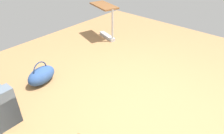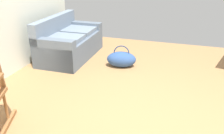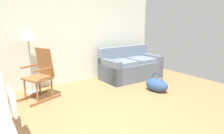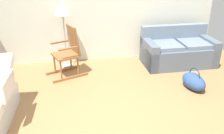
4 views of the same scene
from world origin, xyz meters
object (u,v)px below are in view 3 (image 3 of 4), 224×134
at_px(couch, 130,67).
at_px(duffel_bag, 157,85).
at_px(floor_lamp, 28,38).
at_px(rocking_chair, 41,75).

xyz_separation_m(couch, duffel_bag, (-0.19, -1.19, -0.15)).
xyz_separation_m(floor_lamp, duffel_bag, (2.36, -1.51, -1.07)).
relative_size(couch, duffel_bag, 2.64).
relative_size(rocking_chair, floor_lamp, 0.71).
bearing_deg(floor_lamp, duffel_bag, -32.63).
height_order(floor_lamp, duffel_bag, floor_lamp).
bearing_deg(couch, duffel_bag, -98.99).
distance_m(couch, rocking_chair, 2.49).
bearing_deg(couch, floor_lamp, 172.84).
relative_size(couch, rocking_chair, 1.53).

